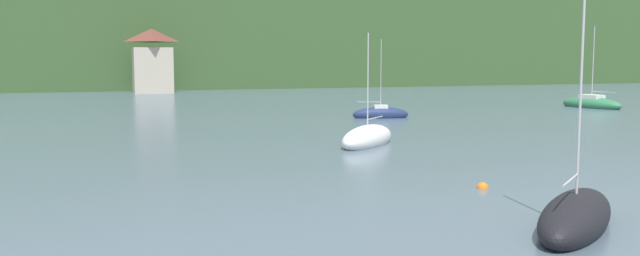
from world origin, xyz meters
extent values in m
cube|color=#38562D|center=(0.00, 151.95, 8.94)|extent=(352.00, 58.12, 17.87)
cube|color=#BCB29E|center=(0.00, 117.48, 3.04)|extent=(5.05, 5.19, 6.08)
pyramid|color=brown|center=(0.00, 117.48, 7.73)|extent=(5.31, 5.45, 1.77)
ellipsoid|color=white|center=(6.51, 58.42, 0.34)|extent=(5.33, 5.37, 1.50)
cylinder|color=#B7B7BC|center=(6.51, 58.42, 3.44)|extent=(0.07, 0.07, 5.39)
cylinder|color=#ADADB2|center=(7.32, 59.23, 1.40)|extent=(1.65, 1.67, 0.06)
ellipsoid|color=navy|center=(13.87, 73.21, 0.27)|extent=(4.65, 2.16, 1.20)
cylinder|color=#B7B7BC|center=(13.87, 73.21, 3.41)|extent=(0.05, 0.05, 5.61)
cylinder|color=#ADADB2|center=(12.94, 73.42, 1.27)|extent=(1.87, 0.46, 0.05)
cube|color=silver|center=(13.87, 73.21, 0.82)|extent=(1.20, 0.89, 0.44)
ellipsoid|color=#2D754C|center=(37.42, 76.70, 0.32)|extent=(3.25, 6.79, 1.41)
cylinder|color=#B7B7BC|center=(37.42, 76.70, 4.21)|extent=(0.08, 0.08, 7.02)
cylinder|color=#ADADB2|center=(37.65, 75.41, 1.55)|extent=(0.53, 2.58, 0.07)
cube|color=silver|center=(37.42, 76.70, 0.97)|extent=(1.65, 2.28, 0.54)
ellipsoid|color=black|center=(4.99, 39.73, 0.31)|extent=(5.59, 5.14, 1.39)
cylinder|color=#B7B7BC|center=(4.99, 39.73, 4.29)|extent=(0.07, 0.07, 7.19)
cylinder|color=#ADADB2|center=(4.21, 39.07, 1.56)|extent=(1.59, 1.38, 0.06)
sphere|color=orange|center=(5.76, 45.69, 0.00)|extent=(0.44, 0.44, 0.44)
camera|label=1|loc=(-7.78, 24.57, 4.82)|focal=37.61mm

